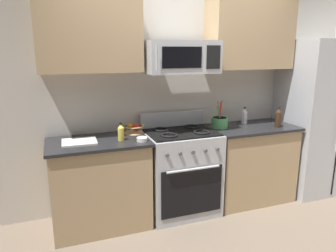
% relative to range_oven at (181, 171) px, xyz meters
% --- Properties ---
extents(ground_plane, '(16.00, 16.00, 0.00)m').
position_rel_range_oven_xyz_m(ground_plane, '(0.00, -0.66, -0.47)').
color(ground_plane, '#6B5B4C').
extents(wall_back, '(8.00, 0.10, 2.60)m').
position_rel_range_oven_xyz_m(wall_back, '(0.00, 0.37, 0.83)').
color(wall_back, beige).
rests_on(wall_back, ground).
extents(counter_left, '(0.98, 0.61, 0.91)m').
position_rel_range_oven_xyz_m(counter_left, '(-0.88, -0.00, -0.02)').
color(counter_left, tan).
rests_on(counter_left, ground).
extents(range_oven, '(0.76, 0.65, 1.09)m').
position_rel_range_oven_xyz_m(range_oven, '(0.00, 0.00, 0.00)').
color(range_oven, '#B2B5BA').
rests_on(range_oven, ground).
extents(counter_right, '(1.01, 0.61, 0.91)m').
position_rel_range_oven_xyz_m(counter_right, '(0.89, -0.00, -0.02)').
color(counter_right, tan).
rests_on(counter_right, ground).
extents(refrigerator, '(0.88, 0.72, 1.90)m').
position_rel_range_oven_xyz_m(refrigerator, '(1.86, -0.02, 0.47)').
color(refrigerator, '#B2B5BA').
rests_on(refrigerator, ground).
extents(microwave, '(0.74, 0.44, 0.33)m').
position_rel_range_oven_xyz_m(microwave, '(-0.00, 0.03, 1.23)').
color(microwave, '#B2B5BA').
extents(upper_cabinets_left, '(0.97, 0.34, 0.76)m').
position_rel_range_oven_xyz_m(upper_cabinets_left, '(-0.89, 0.15, 1.47)').
color(upper_cabinets_left, tan).
extents(upper_cabinets_right, '(1.00, 0.34, 0.76)m').
position_rel_range_oven_xyz_m(upper_cabinets_right, '(0.90, 0.15, 1.47)').
color(upper_cabinets_right, tan).
extents(utensil_crock, '(0.19, 0.19, 0.31)m').
position_rel_range_oven_xyz_m(utensil_crock, '(0.50, 0.07, 0.50)').
color(utensil_crock, '#59AD66').
rests_on(utensil_crock, counter_right).
extents(fruit_basket, '(0.23, 0.23, 0.11)m').
position_rel_range_oven_xyz_m(fruit_basket, '(-0.48, 0.18, 0.48)').
color(fruit_basket, tan).
rests_on(fruit_basket, counter_left).
extents(apple_loose, '(0.08, 0.08, 0.08)m').
position_rel_range_oven_xyz_m(apple_loose, '(-0.47, 0.19, 0.48)').
color(apple_loose, red).
rests_on(apple_loose, counter_left).
extents(cutting_board, '(0.33, 0.27, 0.02)m').
position_rel_range_oven_xyz_m(cutting_board, '(-1.06, -0.00, 0.44)').
color(cutting_board, silver).
rests_on(cutting_board, counter_left).
extents(bottle_vinegar, '(0.07, 0.07, 0.20)m').
position_rel_range_oven_xyz_m(bottle_vinegar, '(0.87, 0.13, 0.53)').
color(bottle_vinegar, silver).
rests_on(bottle_vinegar, counter_right).
extents(bottle_soy, '(0.07, 0.07, 0.24)m').
position_rel_range_oven_xyz_m(bottle_soy, '(1.15, -0.14, 0.54)').
color(bottle_soy, '#382314').
rests_on(bottle_soy, counter_right).
extents(bottle_oil, '(0.06, 0.06, 0.18)m').
position_rel_range_oven_xyz_m(bottle_oil, '(-0.66, -0.06, 0.52)').
color(bottle_oil, gold).
rests_on(bottle_oil, counter_left).
extents(prep_bowl, '(0.11, 0.11, 0.04)m').
position_rel_range_oven_xyz_m(prep_bowl, '(-0.48, -0.16, 0.46)').
color(prep_bowl, white).
rests_on(prep_bowl, counter_left).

